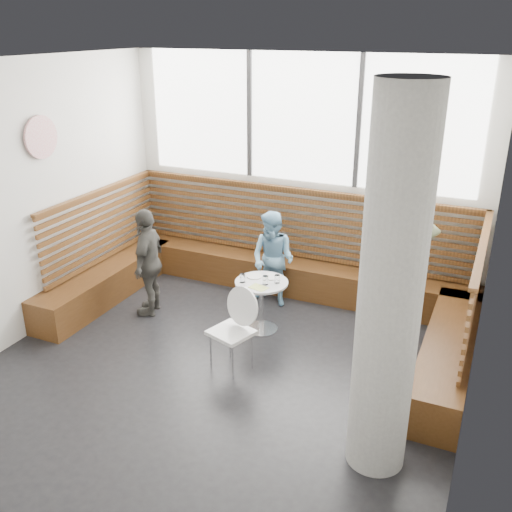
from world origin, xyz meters
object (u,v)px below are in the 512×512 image
at_px(cafe_chair, 234,322).
at_px(child_back, 273,259).
at_px(concrete_column, 390,293).
at_px(adult_man, 405,281).
at_px(cafe_table, 261,295).
at_px(child_left, 149,262).

distance_m(cafe_chair, child_back, 1.59).
distance_m(concrete_column, adult_man, 2.12).
height_order(cafe_table, child_back, child_back).
relative_size(cafe_table, adult_man, 0.39).
bearing_deg(adult_man, child_left, 95.55).
height_order(concrete_column, cafe_table, concrete_column).
relative_size(child_back, child_left, 0.91).
bearing_deg(adult_man, cafe_table, 98.30).
height_order(cafe_chair, child_left, child_left).
xyz_separation_m(cafe_table, child_back, (-0.16, 0.73, 0.17)).
bearing_deg(cafe_table, cafe_chair, -87.17).
bearing_deg(child_back, adult_man, -3.54).
height_order(concrete_column, child_back, concrete_column).
relative_size(cafe_chair, child_back, 0.71).
bearing_deg(adult_man, child_back, 74.11).
distance_m(concrete_column, cafe_table, 2.69).
distance_m(concrete_column, child_left, 3.75).
relative_size(concrete_column, child_back, 2.50).
bearing_deg(concrete_column, adult_man, 95.13).
bearing_deg(cafe_chair, concrete_column, -6.40).
bearing_deg(child_left, cafe_chair, 50.97).
xyz_separation_m(concrete_column, cafe_chair, (-1.76, 0.82, -1.06)).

